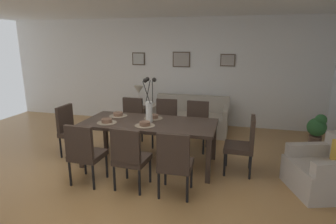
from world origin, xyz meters
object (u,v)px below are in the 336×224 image
object	(u,v)px
dining_chair_far_left	(130,155)
dining_chair_far_right	(165,120)
dining_chair_near_right	(131,119)
dining_chair_head_west	(71,128)
bowl_far_right	(153,116)
potted_plant	(317,129)
dining_chair_near_left	(84,151)
framed_picture_right	(228,60)
table_lamp	(139,92)
framed_picture_center	(181,59)
bowl_near_right	(118,114)
side_table	(139,117)
dining_chair_mid_right	(196,123)
armchair	(325,172)
sofa	(190,120)
centerpiece_vase	(149,105)
dining_table	(149,126)
bowl_near_left	(107,120)
dining_chair_head_east	(244,142)
bowl_far_left	(145,123)
framed_picture_left	(139,59)

from	to	relation	value
dining_chair_far_left	dining_chair_far_right	distance (m)	1.82
dining_chair_near_right	dining_chair_head_west	world-z (taller)	same
dining_chair_near_right	dining_chair_far_right	world-z (taller)	same
bowl_far_right	potted_plant	xyz separation A→B (m)	(2.94, 1.35, -0.41)
dining_chair_near_left	framed_picture_right	distance (m)	4.05
table_lamp	framed_picture_center	size ratio (longest dim) A/B	1.18
dining_chair_far_right	potted_plant	world-z (taller)	dining_chair_far_right
dining_chair_far_right	potted_plant	xyz separation A→B (m)	(2.92, 0.64, -0.14)
bowl_near_right	side_table	bearing A→B (deg)	97.42
dining_chair_mid_right	bowl_near_right	distance (m)	1.50
framed_picture_right	dining_chair_near_right	bearing A→B (deg)	-137.03
bowl_far_right	armchair	xyz separation A→B (m)	(2.64, -0.48, -0.49)
sofa	armchair	bearing A→B (deg)	-43.67
centerpiece_vase	dining_chair_near_left	bearing A→B (deg)	-126.45
dining_table	armchair	size ratio (longest dim) A/B	2.18
dining_chair_head_west	framed_picture_right	bearing A→B (deg)	44.18
dining_chair_far_right	side_table	bearing A→B (deg)	133.79
centerpiece_vase	potted_plant	bearing A→B (deg)	28.14
dining_chair_mid_right	armchair	world-z (taller)	dining_chair_mid_right
dining_table	side_table	xyz separation A→B (m)	(-0.87, 1.87, -0.41)
dining_chair_far_right	bowl_near_left	bearing A→B (deg)	-120.77
dining_table	centerpiece_vase	distance (m)	0.35
dining_chair_far_right	side_table	size ratio (longest dim) A/B	1.77
dining_chair_head_west	sofa	distance (m)	2.67
bowl_near_left	framed_picture_right	bearing A→B (deg)	57.41
framed_picture_center	potted_plant	xyz separation A→B (m)	(2.94, -0.97, -1.24)
dining_table	dining_chair_far_left	xyz separation A→B (m)	(0.00, -0.89, -0.16)
dining_chair_head_west	centerpiece_vase	xyz separation A→B (m)	(1.50, -0.01, 0.51)
dining_chair_far_right	dining_chair_head_east	bearing A→B (deg)	-30.91
sofa	bowl_far_left	bearing A→B (deg)	-99.28
dining_chair_head_east	potted_plant	world-z (taller)	dining_chair_head_east
dining_chair_near_left	sofa	bearing A→B (deg)	70.10
dining_table	framed_picture_center	bearing A→B (deg)	90.00
bowl_near_left	bowl_far_right	distance (m)	0.80
bowl_far_right	framed_picture_center	size ratio (longest dim) A/B	0.39
bowl_far_left	armchair	distance (m)	2.68
dining_chair_near_left	potted_plant	distance (m)	4.40
dining_chair_head_east	centerpiece_vase	bearing A→B (deg)	-179.08
dining_chair_near_right	table_lamp	bearing A→B (deg)	100.70
dining_chair_far_right	dining_chair_mid_right	world-z (taller)	same
framed_picture_right	armchair	bearing A→B (deg)	-61.48
dining_chair_head_east	bowl_near_right	bearing A→B (deg)	174.88
dining_chair_far_left	table_lamp	distance (m)	2.92
armchair	dining_chair_head_east	bearing A→B (deg)	165.44
table_lamp	dining_chair_near_left	bearing A→B (deg)	-85.94
centerpiece_vase	dining_chair_head_east	bearing A→B (deg)	0.92
dining_chair_far_right	sofa	world-z (taller)	dining_chair_far_right
dining_chair_head_west	side_table	distance (m)	1.98
dining_chair_far_left	framed_picture_left	distance (m)	3.78
dining_chair_near_left	bowl_far_right	xyz separation A→B (m)	(0.68, 1.14, 0.27)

